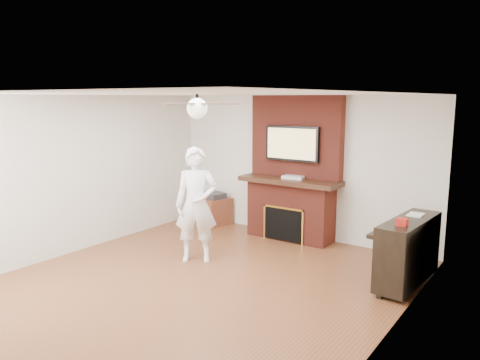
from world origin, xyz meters
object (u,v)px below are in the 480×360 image
Objects in this scene: piano at (407,250)px; fireplace at (292,182)px; person at (196,205)px; side_table at (214,209)px.

fireplace is at bearing 160.20° from piano.
person is 1.24× the size of piano.
person reaches higher than side_table.
piano is at bearing -18.38° from person.
piano reaches higher than side_table.
person is 2.66× the size of side_table.
side_table is 4.10m from piano.
person is at bearing -159.24° from piano.
person reaches higher than piano.
side_table is at bearing 86.34° from person.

